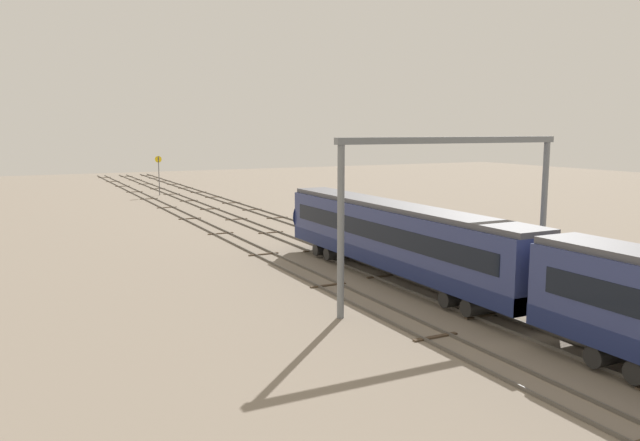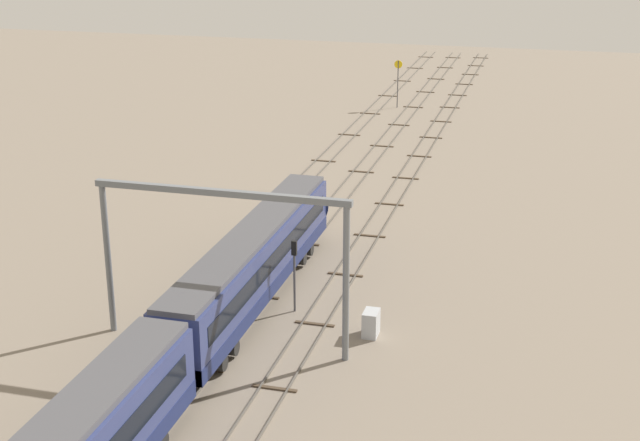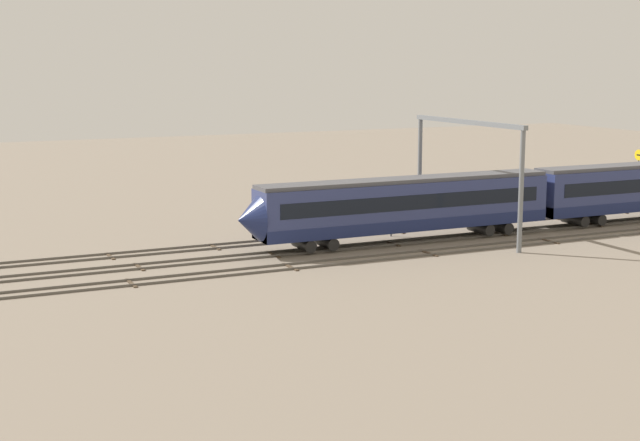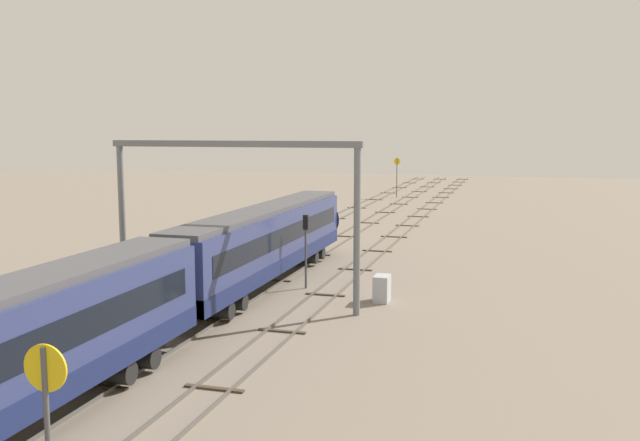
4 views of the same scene
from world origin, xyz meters
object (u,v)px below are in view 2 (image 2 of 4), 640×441
object	(u,v)px
overhead_gantry	(221,235)
speed_sign_near_foreground	(398,77)
signal_light_trackside_approach	(294,266)
relay_cabinet	(371,323)

from	to	relation	value
overhead_gantry	speed_sign_near_foreground	world-z (taller)	overhead_gantry
overhead_gantry	speed_sign_near_foreground	bearing A→B (deg)	1.82
overhead_gantry	speed_sign_near_foreground	size ratio (longest dim) A/B	2.53
speed_sign_near_foreground	signal_light_trackside_approach	size ratio (longest dim) A/B	1.25
speed_sign_near_foreground	overhead_gantry	bearing A→B (deg)	-178.18
signal_light_trackside_approach	relay_cabinet	world-z (taller)	signal_light_trackside_approach
signal_light_trackside_approach	speed_sign_near_foreground	bearing A→B (deg)	4.42
overhead_gantry	relay_cabinet	xyz separation A→B (m)	(3.22, -7.69, -5.80)
relay_cabinet	overhead_gantry	bearing A→B (deg)	112.74
speed_sign_near_foreground	signal_light_trackside_approach	world-z (taller)	speed_sign_near_foreground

